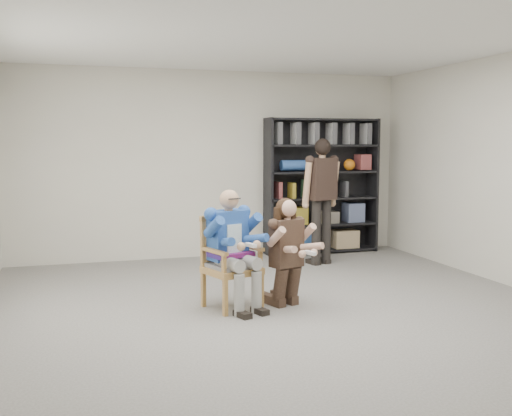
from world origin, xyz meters
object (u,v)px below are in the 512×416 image
object	(u,v)px
kneeling_woman	(288,253)
armchair	(232,263)
bookshelf	(322,186)
standing_man	(322,202)
seated_man	(232,249)

from	to	relation	value
kneeling_woman	armchair	bearing A→B (deg)	149.74
armchair	bookshelf	distance (m)	3.48
kneeling_woman	standing_man	size ratio (longest dim) A/B	0.65
seated_man	standing_man	world-z (taller)	standing_man
seated_man	kneeling_woman	bearing A→B (deg)	-30.26
bookshelf	seated_man	bearing A→B (deg)	-128.96
armchair	standing_man	world-z (taller)	standing_man
standing_man	kneeling_woman	bearing A→B (deg)	-137.21
kneeling_woman	standing_man	distance (m)	2.31
standing_man	seated_man	bearing A→B (deg)	-149.78
armchair	seated_man	distance (m)	0.15
kneeling_woman	bookshelf	distance (m)	3.24
kneeling_woman	seated_man	bearing A→B (deg)	149.74
seated_man	bookshelf	size ratio (longest dim) A/B	0.60
seated_man	standing_man	distance (m)	2.57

